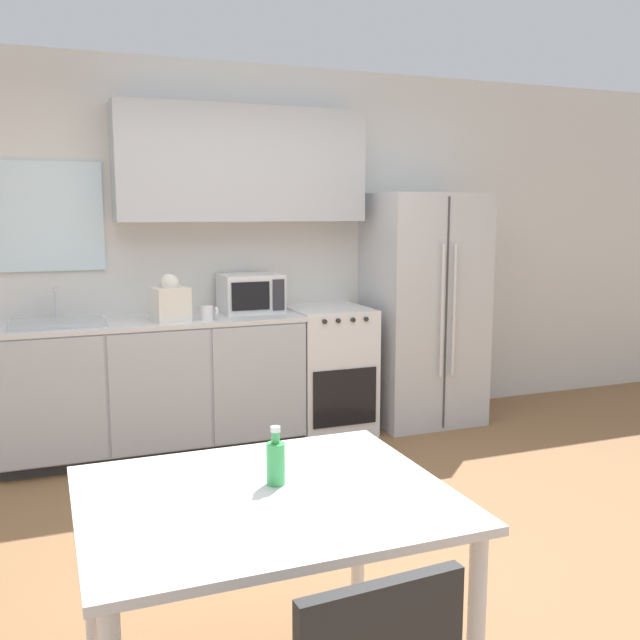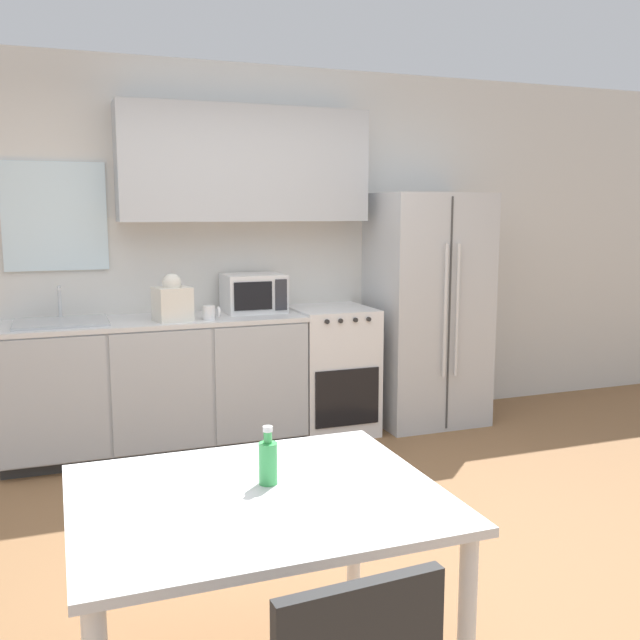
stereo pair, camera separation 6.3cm
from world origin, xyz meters
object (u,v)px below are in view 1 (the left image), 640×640
refrigerator (424,309)px  dining_table (265,519)px  drink_bottle (276,461)px  coffee_mug (208,313)px  microwave (251,293)px  oven_range (329,369)px

refrigerator → dining_table: 3.44m
dining_table → drink_bottle: bearing=48.5°
coffee_mug → drink_bottle: size_ratio=0.58×
refrigerator → dining_table: refrigerator is taller
microwave → drink_bottle: microwave is taller
oven_range → drink_bottle: 2.96m
refrigerator → coffee_mug: (-1.73, -0.15, 0.08)m
oven_range → drink_bottle: bearing=-115.6°
oven_range → refrigerator: size_ratio=0.53×
dining_table → drink_bottle: size_ratio=5.91×
dining_table → drink_bottle: drink_bottle is taller
refrigerator → microwave: (-1.36, 0.12, 0.17)m
microwave → drink_bottle: size_ratio=2.11×
microwave → dining_table: size_ratio=0.36×
oven_range → coffee_mug: coffee_mug is taller
microwave → coffee_mug: bearing=-144.1°
coffee_mug → oven_range: bearing=10.5°
coffee_mug → dining_table: coffee_mug is taller
oven_range → dining_table: size_ratio=0.79×
dining_table → refrigerator: bearing=51.9°
drink_bottle → microwave: bearing=75.7°
refrigerator → drink_bottle: 3.34m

